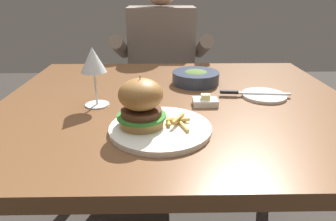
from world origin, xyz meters
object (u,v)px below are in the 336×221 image
at_px(main_plate, 160,128).
at_px(burger_sandwich, 141,103).
at_px(bread_plate, 264,96).
at_px(table_knife, 249,93).
at_px(butter_dish, 205,102).
at_px(wine_glass, 93,62).
at_px(soup_bowl, 196,77).
at_px(diner_person, 162,82).

relative_size(main_plate, burger_sandwich, 1.97).
height_order(main_plate, bread_plate, main_plate).
relative_size(burger_sandwich, table_knife, 0.57).
relative_size(table_knife, butter_dish, 3.06).
xyz_separation_m(main_plate, wine_glass, (-0.20, 0.18, 0.13)).
height_order(butter_dish, soup_bowl, soup_bowl).
bearing_deg(table_knife, diner_person, 111.52).
distance_m(wine_glass, table_knife, 0.51).
xyz_separation_m(bread_plate, butter_dish, (-0.21, -0.07, 0.01)).
distance_m(main_plate, wine_glass, 0.30).
bearing_deg(main_plate, butter_dish, 51.89).
relative_size(wine_glass, soup_bowl, 1.03).
distance_m(table_knife, soup_bowl, 0.22).
xyz_separation_m(butter_dish, soup_bowl, (-0.01, 0.22, 0.01)).
bearing_deg(butter_dish, soup_bowl, 91.78).
bearing_deg(soup_bowl, burger_sandwich, -114.49).
distance_m(bread_plate, table_knife, 0.05).
distance_m(table_knife, butter_dish, 0.17).
bearing_deg(main_plate, wine_glass, 137.27).
bearing_deg(bread_plate, soup_bowl, 144.16).
height_order(main_plate, butter_dish, butter_dish).
relative_size(butter_dish, soup_bowl, 0.43).
distance_m(wine_glass, bread_plate, 0.56).
bearing_deg(table_knife, bread_plate, -5.10).
bearing_deg(wine_glass, butter_dish, -1.02).
distance_m(soup_bowl, diner_person, 0.64).
xyz_separation_m(wine_glass, butter_dish, (0.34, -0.01, -0.12)).
xyz_separation_m(burger_sandwich, diner_person, (0.05, 0.98, -0.25)).
distance_m(burger_sandwich, butter_dish, 0.26).
xyz_separation_m(bread_plate, diner_person, (-0.34, 0.74, -0.18)).
height_order(butter_dish, diner_person, diner_person).
relative_size(burger_sandwich, wine_glass, 0.73).
height_order(bread_plate, table_knife, table_knife).
height_order(main_plate, diner_person, diner_person).
xyz_separation_m(soup_bowl, diner_person, (-0.13, 0.59, -0.20)).
bearing_deg(table_knife, burger_sandwich, -144.44).
relative_size(table_knife, soup_bowl, 1.32).
xyz_separation_m(wine_glass, soup_bowl, (0.33, 0.22, -0.11)).
height_order(burger_sandwich, diner_person, diner_person).
relative_size(wine_glass, table_knife, 0.78).
distance_m(table_knife, diner_person, 0.82).
xyz_separation_m(table_knife, butter_dish, (-0.16, -0.07, -0.00)).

